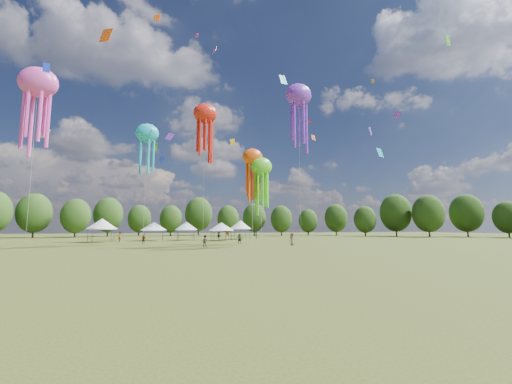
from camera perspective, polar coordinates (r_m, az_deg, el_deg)
name	(u,v)px	position (r m, az deg, el deg)	size (l,w,h in m)	color
ground	(349,284)	(16.11, 16.53, -15.64)	(300.00, 300.00, 0.00)	#384416
spectator_near	(205,241)	(43.89, -9.26, -8.77)	(0.79, 0.62, 1.63)	gray
spectators_far	(223,237)	(61.07, -5.95, -8.12)	(29.85, 29.09, 1.93)	gray
festival_tents	(181,225)	(67.74, -13.40, -5.89)	(33.58, 11.75, 4.35)	#47474C
show_kites	(205,121)	(57.71, -9.20, 12.50)	(48.66, 19.26, 31.97)	#19BADB
small_kites	(218,67)	(61.49, -6.88, 21.60)	(69.17, 60.48, 42.03)	#19BADB
treeline	(180,211)	(76.05, -13.53, -3.36)	(201.57, 95.24, 13.43)	#38281C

